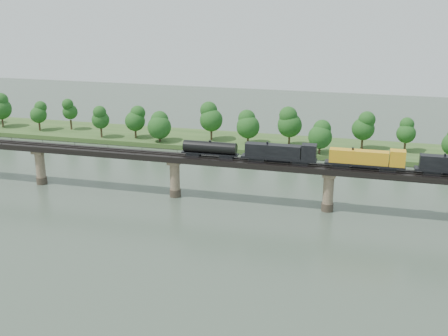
# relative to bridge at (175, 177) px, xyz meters

# --- Properties ---
(ground) EXTENTS (400.00, 400.00, 0.00)m
(ground) POSITION_rel_bridge_xyz_m (0.00, -30.00, -5.46)
(ground) COLOR #344335
(ground) RESTS_ON ground
(far_bank) EXTENTS (300.00, 24.00, 1.60)m
(far_bank) POSITION_rel_bridge_xyz_m (0.00, 55.00, -4.66)
(far_bank) COLOR #304F1F
(far_bank) RESTS_ON ground
(bridge) EXTENTS (236.00, 30.00, 11.50)m
(bridge) POSITION_rel_bridge_xyz_m (0.00, 0.00, 0.00)
(bridge) COLOR #473A2D
(bridge) RESTS_ON ground
(bridge_superstructure) EXTENTS (220.00, 4.90, 0.75)m
(bridge_superstructure) POSITION_rel_bridge_xyz_m (0.00, 0.00, 6.33)
(bridge_superstructure) COLOR black
(bridge_superstructure) RESTS_ON bridge
(far_treeline) EXTENTS (289.06, 17.54, 13.60)m
(far_treeline) POSITION_rel_bridge_xyz_m (-8.21, 50.52, 3.37)
(far_treeline) COLOR #382619
(far_treeline) RESTS_ON far_bank
(freight_train) EXTENTS (75.86, 2.96, 5.22)m
(freight_train) POSITION_rel_bridge_xyz_m (41.41, 0.00, 8.53)
(freight_train) COLOR black
(freight_train) RESTS_ON bridge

